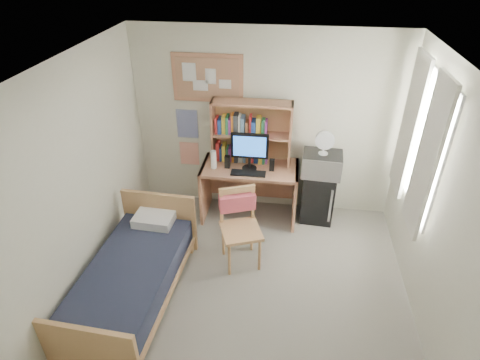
# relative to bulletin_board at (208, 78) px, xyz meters

# --- Properties ---
(floor) EXTENTS (3.60, 4.20, 0.02)m
(floor) POSITION_rel_bulletin_board_xyz_m (0.78, -2.08, -1.93)
(floor) COLOR gray
(floor) RESTS_ON ground
(ceiling) EXTENTS (3.60, 4.20, 0.02)m
(ceiling) POSITION_rel_bulletin_board_xyz_m (0.78, -2.08, 0.68)
(ceiling) COLOR silver
(ceiling) RESTS_ON wall_back
(wall_back) EXTENTS (3.60, 0.04, 2.60)m
(wall_back) POSITION_rel_bulletin_board_xyz_m (0.78, 0.02, -0.62)
(wall_back) COLOR beige
(wall_back) RESTS_ON floor
(wall_left) EXTENTS (0.04, 4.20, 2.60)m
(wall_left) POSITION_rel_bulletin_board_xyz_m (-1.02, -2.08, -0.62)
(wall_left) COLOR beige
(wall_left) RESTS_ON floor
(wall_right) EXTENTS (0.04, 4.20, 2.60)m
(wall_right) POSITION_rel_bulletin_board_xyz_m (2.58, -2.08, -0.62)
(wall_right) COLOR beige
(wall_right) RESTS_ON floor
(window_unit) EXTENTS (0.10, 1.40, 1.70)m
(window_unit) POSITION_rel_bulletin_board_xyz_m (2.53, -0.88, -0.32)
(window_unit) COLOR white
(window_unit) RESTS_ON wall_right
(curtain_left) EXTENTS (0.04, 0.55, 1.70)m
(curtain_left) POSITION_rel_bulletin_board_xyz_m (2.50, -1.28, -0.32)
(curtain_left) COLOR silver
(curtain_left) RESTS_ON wall_right
(curtain_right) EXTENTS (0.04, 0.55, 1.70)m
(curtain_right) POSITION_rel_bulletin_board_xyz_m (2.50, -0.48, -0.32)
(curtain_right) COLOR silver
(curtain_right) RESTS_ON wall_right
(bulletin_board) EXTENTS (0.94, 0.03, 0.64)m
(bulletin_board) POSITION_rel_bulletin_board_xyz_m (0.00, 0.00, 0.00)
(bulletin_board) COLOR #A87958
(bulletin_board) RESTS_ON wall_back
(poster_wave) EXTENTS (0.30, 0.01, 0.42)m
(poster_wave) POSITION_rel_bulletin_board_xyz_m (-0.32, 0.01, -0.67)
(poster_wave) COLOR navy
(poster_wave) RESTS_ON wall_back
(poster_japan) EXTENTS (0.28, 0.01, 0.36)m
(poster_japan) POSITION_rel_bulletin_board_xyz_m (-0.32, 0.01, -1.14)
(poster_japan) COLOR #E64F28
(poster_japan) RESTS_ON wall_back
(desk) EXTENTS (1.32, 0.66, 0.82)m
(desk) POSITION_rel_bulletin_board_xyz_m (0.61, -0.33, -1.51)
(desk) COLOR #B27957
(desk) RESTS_ON floor
(desk_chair) EXTENTS (0.65, 0.65, 1.00)m
(desk_chair) POSITION_rel_bulletin_board_xyz_m (0.62, -1.31, -1.42)
(desk_chair) COLOR tan
(desk_chair) RESTS_ON floor
(mini_fridge) EXTENTS (0.47, 0.47, 0.75)m
(mini_fridge) POSITION_rel_bulletin_board_xyz_m (1.57, -0.24, -1.54)
(mini_fridge) COLOR black
(mini_fridge) RESTS_ON floor
(bed) EXTENTS (1.00, 1.86, 0.50)m
(bed) POSITION_rel_bulletin_board_xyz_m (-0.50, -2.06, -1.67)
(bed) COLOR black
(bed) RESTS_ON floor
(hutch) EXTENTS (1.07, 0.27, 0.87)m
(hutch) POSITION_rel_bulletin_board_xyz_m (0.61, -0.18, -0.66)
(hutch) COLOR #B27957
(hutch) RESTS_ON desk
(monitor) EXTENTS (0.49, 0.04, 0.52)m
(monitor) POSITION_rel_bulletin_board_xyz_m (0.61, -0.39, -0.84)
(monitor) COLOR black
(monitor) RESTS_ON desk
(keyboard) EXTENTS (0.46, 0.15, 0.02)m
(keyboard) POSITION_rel_bulletin_board_xyz_m (0.61, -0.53, -1.09)
(keyboard) COLOR black
(keyboard) RESTS_ON desk
(speaker_left) EXTENTS (0.07, 0.07, 0.17)m
(speaker_left) POSITION_rel_bulletin_board_xyz_m (0.31, -0.39, -1.01)
(speaker_left) COLOR black
(speaker_left) RESTS_ON desk
(speaker_right) EXTENTS (0.07, 0.07, 0.16)m
(speaker_right) POSITION_rel_bulletin_board_xyz_m (0.91, -0.39, -1.02)
(speaker_right) COLOR black
(speaker_right) RESTS_ON desk
(water_bottle) EXTENTS (0.08, 0.08, 0.26)m
(water_bottle) POSITION_rel_bulletin_board_xyz_m (0.13, -0.43, -0.97)
(water_bottle) COLOR white
(water_bottle) RESTS_ON desk
(hoodie) EXTENTS (0.46, 0.28, 0.21)m
(hoodie) POSITION_rel_bulletin_board_xyz_m (0.55, -1.13, -1.14)
(hoodie) COLOR #DC5360
(hoodie) RESTS_ON desk_chair
(microwave) EXTENTS (0.54, 0.43, 0.30)m
(microwave) POSITION_rel_bulletin_board_xyz_m (1.57, -0.26, -1.02)
(microwave) COLOR #B5B4B9
(microwave) RESTS_ON mini_fridge
(desk_fan) EXTENTS (0.26, 0.26, 0.31)m
(desk_fan) POSITION_rel_bulletin_board_xyz_m (1.57, -0.26, -0.71)
(desk_fan) COLOR white
(desk_fan) RESTS_ON microwave
(pillow) EXTENTS (0.49, 0.35, 0.11)m
(pillow) POSITION_rel_bulletin_board_xyz_m (-0.46, -1.31, -1.37)
(pillow) COLOR white
(pillow) RESTS_ON bed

